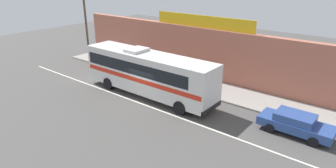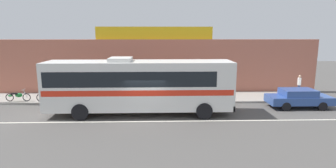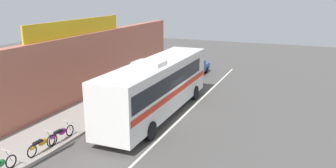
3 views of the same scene
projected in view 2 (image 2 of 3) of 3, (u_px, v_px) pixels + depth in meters
ground_plane at (146, 118)px, 17.24m from camera, size 70.00×70.00×0.00m
sidewalk_slab at (149, 98)px, 22.33m from camera, size 30.00×3.60×0.14m
storefront_facade at (150, 67)px, 24.01m from camera, size 30.00×0.70×4.80m
storefront_billboard at (154, 33)px, 23.48m from camera, size 10.23×0.12×1.10m
road_center_stripe at (145, 121)px, 16.45m from camera, size 30.00×0.14×0.01m
intercity_bus at (138, 84)px, 17.64m from camera, size 12.09×2.65×3.78m
parked_car at (298, 98)px, 19.41m from camera, size 4.43×1.85×1.37m
motorcycle_red at (18, 96)px, 20.73m from camera, size 1.91×0.56×0.94m
motorcycle_blue at (67, 96)px, 20.66m from camera, size 1.96×0.56×0.94m
motorcycle_orange at (49, 96)px, 20.66m from camera, size 1.92×0.56×0.94m
pedestrian_by_curb at (299, 83)px, 23.03m from camera, size 0.30×0.48×1.69m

